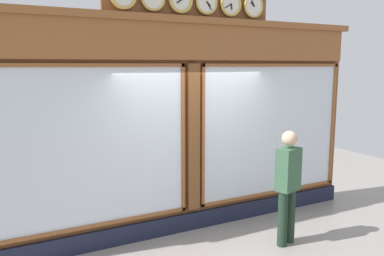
{
  "coord_description": "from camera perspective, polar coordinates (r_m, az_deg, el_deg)",
  "views": [
    {
      "loc": [
        2.81,
        5.34,
        2.61
      ],
      "look_at": [
        0.0,
        0.0,
        1.64
      ],
      "focal_mm": 37.02,
      "sensor_mm": 36.0,
      "label": 1
    }
  ],
  "objects": [
    {
      "name": "shop_facade",
      "position": [
        6.22,
        -0.54,
        0.57
      ],
      "size": [
        6.35,
        0.42,
        3.81
      ],
      "color": "brown",
      "rests_on": "ground_plane"
    },
    {
      "name": "pedestrian",
      "position": [
        5.91,
        13.64,
        -7.67
      ],
      "size": [
        0.41,
        0.31,
        1.69
      ],
      "color": "#1C2F21",
      "rests_on": "ground_plane"
    }
  ]
}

